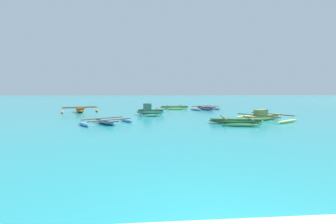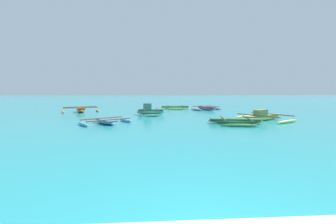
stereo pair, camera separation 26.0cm
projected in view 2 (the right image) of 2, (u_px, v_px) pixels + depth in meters
The scene contains 7 objects.
moored_boat_0 at pixel (206, 108), 26.00m from camera, with size 3.66×3.16×0.46m.
moored_boat_1 at pixel (106, 121), 14.95m from camera, with size 3.62×3.30×0.35m.
moored_boat_2 at pixel (81, 110), 23.17m from camera, with size 3.82×2.73×0.55m.
moored_boat_3 at pixel (150, 111), 20.88m from camera, with size 2.69×3.97×1.05m.
moored_boat_4 at pixel (175, 107), 28.02m from camera, with size 3.67×3.90×0.40m.
moored_boat_5 at pixel (235, 121), 15.01m from camera, with size 3.68×3.48×0.40m.
moored_boat_6 at pixel (264, 117), 16.66m from camera, with size 4.06×4.45×0.81m.
Camera 2 is at (-0.85, -2.33, 2.15)m, focal length 24.00 mm.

